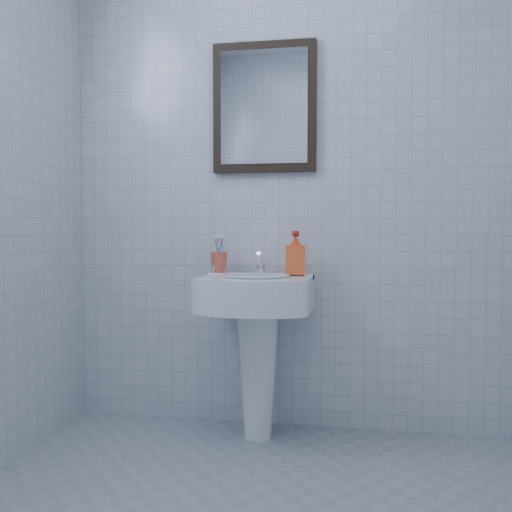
# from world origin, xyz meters

# --- Properties ---
(wall_back) EXTENTS (2.20, 0.02, 2.50)m
(wall_back) POSITION_xyz_m (0.00, 1.20, 1.25)
(wall_back) COLOR silver
(wall_back) RESTS_ON ground
(washbasin) EXTENTS (0.50, 0.36, 0.76)m
(washbasin) POSITION_xyz_m (-0.14, 0.98, 0.51)
(washbasin) COLOR white
(washbasin) RESTS_ON ground
(faucet) EXTENTS (0.04, 0.09, 0.11)m
(faucet) POSITION_xyz_m (-0.14, 1.07, 0.80)
(faucet) COLOR white
(faucet) RESTS_ON washbasin
(toothbrush_cup) EXTENTS (0.09, 0.09, 0.10)m
(toothbrush_cup) POSITION_xyz_m (-0.35, 1.10, 0.81)
(toothbrush_cup) COLOR #C25137
(toothbrush_cup) RESTS_ON washbasin
(soap_dispenser) EXTENTS (0.10, 0.10, 0.20)m
(soap_dispenser) POSITION_xyz_m (0.03, 1.07, 0.86)
(soap_dispenser) COLOR red
(soap_dispenser) RESTS_ON washbasin
(wall_mirror) EXTENTS (0.50, 0.04, 0.62)m
(wall_mirror) POSITION_xyz_m (-0.14, 1.18, 1.55)
(wall_mirror) COLOR black
(wall_mirror) RESTS_ON wall_back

